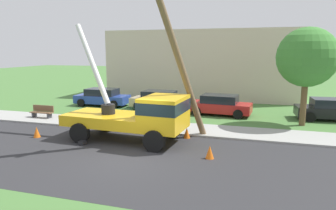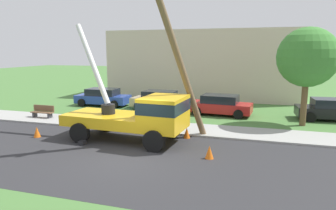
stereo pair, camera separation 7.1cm
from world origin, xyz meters
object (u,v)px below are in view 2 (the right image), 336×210
at_px(traffic_cone_behind, 37,132).
at_px(parked_sedan_black, 332,110).
at_px(leaning_utility_pole, 177,55).
at_px(parked_sedan_blue, 103,97).
at_px(park_bench, 43,112).
at_px(utility_truck, 140,114).
at_px(parked_sedan_red, 220,105).
at_px(roadside_tree_near, 308,58).
at_px(traffic_cone_ahead, 209,152).
at_px(traffic_cone_curbside, 187,133).
at_px(parked_sedan_tan, 160,100).

bearing_deg(traffic_cone_behind, parked_sedan_black, 29.65).
xyz_separation_m(leaning_utility_pole, parked_sedan_blue, (-8.61, 8.12, -3.57)).
relative_size(parked_sedan_black, park_bench, 2.82).
bearing_deg(parked_sedan_blue, utility_truck, -51.81).
relative_size(parked_sedan_red, roadside_tree_near, 0.77).
bearing_deg(parked_sedan_black, traffic_cone_ahead, -124.12).
bearing_deg(park_bench, traffic_cone_behind, -54.78).
bearing_deg(leaning_utility_pole, parked_sedan_black, 41.70).
bearing_deg(traffic_cone_curbside, parked_sedan_black, 40.04).
bearing_deg(traffic_cone_behind, parked_sedan_red, 45.30).
bearing_deg(parked_sedan_red, traffic_cone_ahead, -85.19).
xyz_separation_m(traffic_cone_curbside, parked_sedan_red, (0.87, 6.44, 0.43)).
bearing_deg(traffic_cone_curbside, traffic_cone_ahead, -59.11).
relative_size(parked_sedan_tan, park_bench, 2.78).
xyz_separation_m(traffic_cone_curbside, parked_sedan_black, (8.13, 6.83, 0.43)).
height_order(utility_truck, parked_sedan_blue, utility_truck).
relative_size(parked_sedan_blue, parked_sedan_black, 0.98).
height_order(utility_truck, parked_sedan_black, utility_truck).
bearing_deg(park_bench, parked_sedan_tan, 41.22).
distance_m(traffic_cone_ahead, traffic_cone_curbside, 3.20).
bearing_deg(parked_sedan_red, leaning_utility_pole, -99.53).
relative_size(traffic_cone_ahead, parked_sedan_black, 0.12).
xyz_separation_m(traffic_cone_behind, parked_sedan_blue, (-1.33, 9.55, 0.43)).
height_order(parked_sedan_tan, parked_sedan_red, same).
relative_size(parked_sedan_tan, roadside_tree_near, 0.76).
relative_size(leaning_utility_pole, traffic_cone_ahead, 14.98).
bearing_deg(parked_sedan_tan, traffic_cone_behind, -111.31).
distance_m(traffic_cone_behind, traffic_cone_curbside, 7.90).
height_order(leaning_utility_pole, parked_sedan_blue, leaning_utility_pole).
xyz_separation_m(leaning_utility_pole, traffic_cone_behind, (-7.28, -1.42, -4.00)).
bearing_deg(parked_sedan_blue, leaning_utility_pole, -43.33).
relative_size(leaning_utility_pole, parked_sedan_red, 1.85).
distance_m(traffic_cone_ahead, parked_sedan_black, 11.57).
height_order(parked_sedan_tan, parked_sedan_black, same).
relative_size(leaning_utility_pole, parked_sedan_black, 1.86).
bearing_deg(traffic_cone_behind, parked_sedan_blue, 97.95).
relative_size(utility_truck, parked_sedan_tan, 1.52).
xyz_separation_m(traffic_cone_behind, roadside_tree_near, (13.74, 6.85, 3.83)).
bearing_deg(park_bench, roadside_tree_near, 10.37).
height_order(parked_sedan_tan, roadside_tree_near, roadside_tree_near).
height_order(leaning_utility_pole, parked_sedan_red, leaning_utility_pole).
xyz_separation_m(utility_truck, parked_sedan_red, (2.96, 7.74, -0.70)).
xyz_separation_m(parked_sedan_blue, roadside_tree_near, (15.07, -2.69, 3.39)).
distance_m(traffic_cone_behind, parked_sedan_tan, 10.16).
relative_size(traffic_cone_ahead, parked_sedan_blue, 0.13).
relative_size(parked_sedan_blue, roadside_tree_near, 0.75).
xyz_separation_m(leaning_utility_pole, parked_sedan_black, (8.46, 7.54, -3.57)).
xyz_separation_m(leaning_utility_pole, traffic_cone_ahead, (1.97, -2.04, -4.00)).
relative_size(parked_sedan_red, park_bench, 2.84).
bearing_deg(parked_sedan_black, traffic_cone_behind, -150.35).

